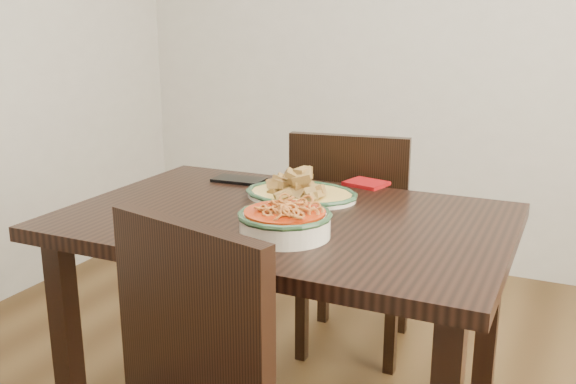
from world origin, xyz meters
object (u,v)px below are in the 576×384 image
at_px(smartphone, 239,180).
at_px(dining_table, 285,248).
at_px(chair_far, 353,234).
at_px(noodle_bowl, 285,220).
at_px(fish_plate, 301,184).

bearing_deg(smartphone, dining_table, -45.98).
distance_m(chair_far, noodle_bowl, 0.85).
bearing_deg(noodle_bowl, chair_far, 96.70).
bearing_deg(dining_table, noodle_bowl, -64.90).
height_order(chair_far, noodle_bowl, chair_far).
distance_m(dining_table, noodle_bowl, 0.23).
height_order(fish_plate, noodle_bowl, fish_plate).
distance_m(noodle_bowl, smartphone, 0.59).
bearing_deg(dining_table, smartphone, 137.24).
xyz_separation_m(dining_table, chair_far, (-0.01, 0.62, -0.15)).
bearing_deg(noodle_bowl, smartphone, 130.43).
xyz_separation_m(dining_table, fish_plate, (-0.03, 0.18, 0.14)).
height_order(dining_table, fish_plate, fish_plate).
relative_size(fish_plate, noodle_bowl, 1.44).
distance_m(fish_plate, noodle_bowl, 0.36).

